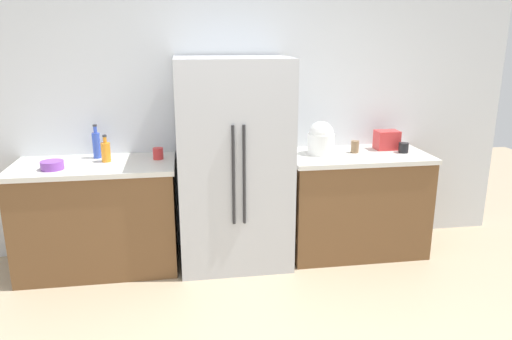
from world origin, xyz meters
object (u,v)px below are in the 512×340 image
at_px(cup_c, 158,154).
at_px(bowl_a, 52,165).
at_px(cup_b, 404,148).
at_px(bottle_b, 106,151).
at_px(rice_cooker, 321,139).
at_px(bottle_a, 96,144).
at_px(toaster, 387,140).
at_px(cup_a, 355,147).
at_px(refrigerator, 233,164).

distance_m(cup_c, bowl_a, 0.84).
bearing_deg(cup_b, bottle_b, 178.17).
relative_size(rice_cooker, bottle_a, 1.00).
xyz_separation_m(bottle_a, cup_b, (2.70, -0.23, -0.07)).
xyz_separation_m(rice_cooker, bottle_b, (-1.85, 0.01, -0.05)).
relative_size(toaster, rice_cooker, 0.71).
xyz_separation_m(rice_cooker, cup_a, (0.32, -0.01, -0.08)).
relative_size(cup_a, cup_b, 1.21).
relative_size(rice_cooker, cup_c, 3.02).
distance_m(refrigerator, toaster, 1.46).
height_order(refrigerator, bottle_a, refrigerator).
distance_m(refrigerator, rice_cooker, 0.82).
bearing_deg(bowl_a, toaster, 4.98).
xyz_separation_m(rice_cooker, cup_c, (-1.43, 0.03, -0.09)).
distance_m(cup_b, bowl_a, 3.00).
bearing_deg(bottle_a, bottle_b, -56.66).
bearing_deg(bottle_a, cup_a, -4.05).
bearing_deg(bowl_a, cup_a, 3.72).
height_order(toaster, bottle_a, bottle_a).
bearing_deg(bottle_b, rice_cooker, -0.35).
xyz_separation_m(toaster, cup_a, (-0.34, -0.09, -0.03)).
xyz_separation_m(bottle_a, cup_c, (0.52, -0.12, -0.07)).
relative_size(bottle_b, cup_c, 2.36).
bearing_deg(refrigerator, cup_c, 169.98).
bearing_deg(toaster, cup_c, -178.67).
relative_size(bottle_b, bowl_a, 1.28).
height_order(cup_b, bowl_a, cup_b).
bearing_deg(cup_b, cup_c, 177.25).
bearing_deg(cup_a, bottle_b, 179.56).
distance_m(bottle_a, cup_a, 2.27).
bearing_deg(cup_b, rice_cooker, 174.52).
xyz_separation_m(cup_b, cup_c, (-2.18, 0.10, 0.00)).
relative_size(toaster, bottle_a, 0.71).
distance_m(refrigerator, cup_c, 0.65).
bearing_deg(bottle_b, toaster, 1.59).
distance_m(refrigerator, bottle_a, 1.19).
height_order(toaster, cup_a, toaster).
bearing_deg(refrigerator, cup_a, 3.81).
relative_size(bottle_a, cup_b, 3.25).
bearing_deg(cup_c, bottle_a, 166.79).
height_order(cup_a, cup_c, cup_a).
xyz_separation_m(bottle_b, bowl_a, (-0.39, -0.18, -0.05)).
xyz_separation_m(rice_cooker, bottle_a, (-1.95, 0.15, -0.02)).
relative_size(bottle_a, bowl_a, 1.64).
distance_m(bottle_b, bowl_a, 0.43).
relative_size(bottle_b, cup_b, 2.54).
height_order(cup_b, cup_c, cup_c).
relative_size(cup_a, bowl_a, 0.61).
bearing_deg(bottle_a, toaster, -1.63).
height_order(rice_cooker, cup_b, rice_cooker).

